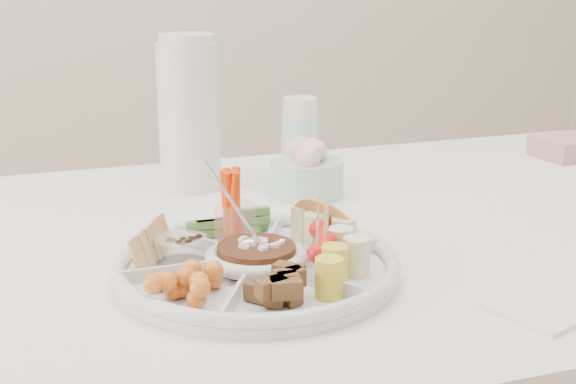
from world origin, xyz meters
name	(u,v)px	position (x,y,z in m)	size (l,w,h in m)	color
party_tray	(256,262)	(-0.24, -0.16, 0.78)	(0.38, 0.38, 0.04)	silver
bean_dip	(256,257)	(-0.24, -0.16, 0.79)	(0.11, 0.11, 0.04)	brown
tortillas	(316,223)	(-0.12, -0.09, 0.80)	(0.10, 0.10, 0.06)	olive
carrot_cucumber	(230,206)	(-0.24, -0.03, 0.82)	(0.12, 0.12, 0.11)	#FD3600
pita_raisins	(164,241)	(-0.35, -0.09, 0.80)	(0.10, 0.10, 0.05)	tan
cherries	(185,281)	(-0.35, -0.22, 0.79)	(0.11, 0.11, 0.04)	orange
granola_chunks	(289,289)	(-0.23, -0.29, 0.79)	(0.10, 0.10, 0.04)	brown
banana_tomato	(353,242)	(-0.12, -0.22, 0.82)	(0.12, 0.12, 0.09)	#FFEE88
cup_stack	(300,132)	(-0.01, 0.28, 0.86)	(0.07, 0.07, 0.20)	silver
thermos	(189,111)	(-0.22, 0.30, 0.90)	(0.11, 0.11, 0.29)	silver
flower_bowl	(307,169)	(-0.03, 0.19, 0.81)	(0.13, 0.13, 0.10)	#A6CEB3
napkin_stack	(568,147)	(0.60, 0.27, 0.78)	(0.13, 0.11, 0.04)	#C48B8F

